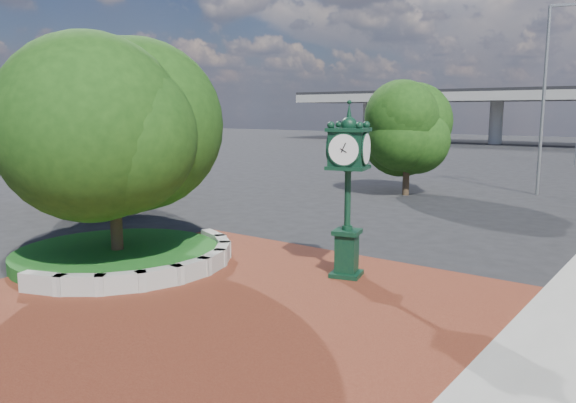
# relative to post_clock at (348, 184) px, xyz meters

# --- Properties ---
(ground) EXTENTS (200.00, 200.00, 0.00)m
(ground) POSITION_rel_post_clock_xyz_m (-1.39, -2.80, -2.61)
(ground) COLOR black
(ground) RESTS_ON ground
(plaza) EXTENTS (12.00, 12.00, 0.04)m
(plaza) POSITION_rel_post_clock_xyz_m (-1.39, -3.80, -2.59)
(plaza) COLOR maroon
(plaza) RESTS_ON ground
(planter_wall) EXTENTS (2.96, 6.77, 0.54)m
(planter_wall) POSITION_rel_post_clock_xyz_m (-4.10, -2.80, -2.34)
(planter_wall) COLOR #9E9B93
(planter_wall) RESTS_ON ground
(grass_bed) EXTENTS (6.10, 6.10, 0.40)m
(grass_bed) POSITION_rel_post_clock_xyz_m (-6.39, -2.80, -2.41)
(grass_bed) COLOR #154B18
(grass_bed) RESTS_ON ground
(tree_planter) EXTENTS (5.20, 5.20, 6.33)m
(tree_planter) POSITION_rel_post_clock_xyz_m (-6.39, -2.80, 1.11)
(tree_planter) COLOR #38281C
(tree_planter) RESTS_ON ground
(tree_northwest) EXTENTS (5.60, 5.60, 6.93)m
(tree_northwest) POSITION_rel_post_clock_xyz_m (-14.39, 2.20, 1.51)
(tree_northwest) COLOR #38281C
(tree_northwest) RESTS_ON ground
(tree_street) EXTENTS (4.40, 4.40, 5.45)m
(tree_street) POSITION_rel_post_clock_xyz_m (-5.39, 15.20, 0.63)
(tree_street) COLOR #38281C
(tree_street) RESTS_ON ground
(post_clock) EXTENTS (1.18, 1.18, 4.75)m
(post_clock) POSITION_rel_post_clock_xyz_m (0.00, 0.00, 0.00)
(post_clock) COLOR black
(post_clock) RESTS_ON ground
(street_lamp_near) EXTENTS (2.21, 0.82, 10.04)m
(street_lamp_near) POSITION_rel_post_clock_xyz_m (0.55, 19.78, 3.27)
(street_lamp_near) COLOR slate
(street_lamp_near) RESTS_ON ground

